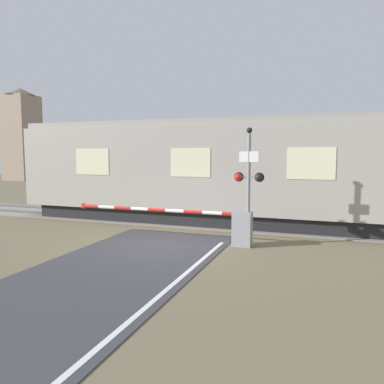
{
  "coord_description": "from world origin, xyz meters",
  "views": [
    {
      "loc": [
        5.01,
        -10.76,
        2.95
      ],
      "look_at": [
        0.63,
        1.44,
        1.62
      ],
      "focal_mm": 35.0,
      "sensor_mm": 36.0,
      "label": 1
    }
  ],
  "objects": [
    {
      "name": "crossing_barrier",
      "position": [
        1.95,
        0.84,
        0.65
      ],
      "size": [
        6.39,
        0.44,
        1.12
      ],
      "color": "gray",
      "rests_on": "ground_plane"
    },
    {
      "name": "distant_building",
      "position": [
        -27.07,
        22.44,
        5.14
      ],
      "size": [
        3.47,
        3.47,
        10.13
      ],
      "color": "gray",
      "rests_on": "ground_plane"
    },
    {
      "name": "signal_post",
      "position": [
        2.73,
        0.87,
        2.14
      ],
      "size": [
        0.96,
        0.26,
        3.76
      ],
      "color": "gray",
      "rests_on": "ground_plane"
    },
    {
      "name": "track_bed",
      "position": [
        0.0,
        4.43,
        0.02
      ],
      "size": [
        36.0,
        3.2,
        0.13
      ],
      "color": "gray",
      "rests_on": "ground_plane"
    },
    {
      "name": "train",
      "position": [
        0.02,
        4.43,
        2.21
      ],
      "size": [
        16.31,
        2.97,
        4.33
      ],
      "color": "black",
      "rests_on": "ground_plane"
    },
    {
      "name": "ground_plane",
      "position": [
        0.0,
        0.0,
        0.0
      ],
      "size": [
        80.0,
        80.0,
        0.0
      ],
      "primitive_type": "plane",
      "color": "#6B6047"
    }
  ]
}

